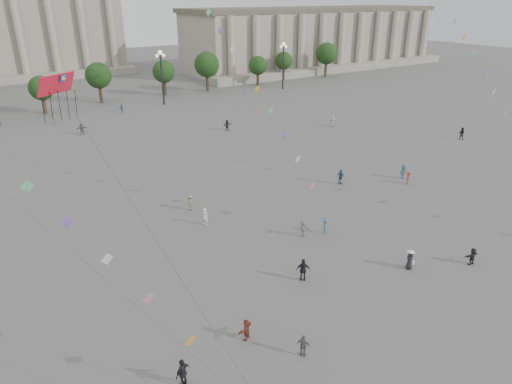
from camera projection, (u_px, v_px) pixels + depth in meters
ground at (359, 316)px, 31.77m from camera, size 360.00×360.00×0.00m
hall_east at (316, 38)px, 138.20m from camera, size 84.00×26.22×17.20m
hall_central at (24, 20)px, 125.16m from camera, size 48.30×34.30×35.50m
tree_row at (74, 79)px, 89.42m from camera, size 137.12×5.12×8.00m
lamp_post_mid_east at (161, 67)px, 90.07m from camera, size 2.00×0.90×10.65m
lamp_post_far_east at (283, 57)px, 105.19m from camera, size 2.00×0.90×10.65m
person_crowd_0 at (122, 108)px, 86.40m from camera, size 1.01×0.72×1.59m
person_crowd_3 at (472, 256)px, 37.58m from camera, size 1.43×0.62×1.50m
person_crowd_4 at (55, 120)px, 78.09m from camera, size 1.41×1.31×1.57m
person_crowd_6 at (303, 228)px, 41.81m from camera, size 1.19×0.75×1.75m
person_crowd_7 at (333, 121)px, 77.13m from camera, size 1.75×0.65×1.85m
person_crowd_8 at (408, 178)px, 53.62m from camera, size 1.12×0.89×1.52m
person_crowd_9 at (227, 125)px, 74.82m from camera, size 1.69×0.67×1.78m
person_crowd_12 at (82, 129)px, 72.71m from camera, size 1.75×0.73×1.83m
person_crowd_13 at (205, 216)px, 44.03m from camera, size 0.67×0.77×1.78m
person_crowd_14 at (404, 172)px, 55.15m from camera, size 1.19×0.75×1.76m
person_crowd_15 at (462, 133)px, 70.28m from camera, size 0.94×1.07×1.85m
person_crowd_18 at (190, 202)px, 47.08m from camera, size 1.20×0.81×1.72m
person_crowd_21 at (341, 177)px, 53.57m from camera, size 0.72×1.14×1.81m
tourist_1 at (303, 270)px, 35.35m from camera, size 1.18×1.04×1.91m
tourist_2 at (246, 329)px, 29.37m from camera, size 1.44×0.99×1.50m
tourist_3 at (303, 346)px, 27.97m from camera, size 0.83×0.98×1.57m
tourist_4 at (183, 373)px, 25.79m from camera, size 1.18×0.82×1.86m
kite_flyer_1 at (326, 226)px, 42.44m from camera, size 1.04×1.11×1.50m
hat_person at (410, 259)px, 36.94m from camera, size 0.95×0.92×1.69m
dragon_kite at (61, 101)px, 22.96m from camera, size 3.44×8.12×21.36m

